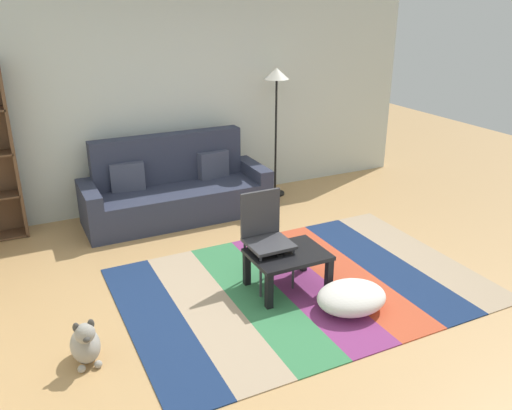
# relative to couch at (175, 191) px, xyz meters

# --- Properties ---
(ground_plane) EXTENTS (14.00, 14.00, 0.00)m
(ground_plane) POSITION_rel_couch_xyz_m (0.25, -2.02, -0.34)
(ground_plane) COLOR tan
(back_wall) EXTENTS (6.80, 0.10, 2.70)m
(back_wall) POSITION_rel_couch_xyz_m (0.25, 0.53, 1.01)
(back_wall) COLOR silver
(back_wall) RESTS_ON ground_plane
(rug) EXTENTS (3.36, 2.29, 0.01)m
(rug) POSITION_rel_couch_xyz_m (0.54, -2.18, -0.33)
(rug) COLOR navy
(rug) RESTS_ON ground_plane
(couch) EXTENTS (2.26, 0.80, 1.00)m
(couch) POSITION_rel_couch_xyz_m (0.00, 0.00, 0.00)
(couch) COLOR #2D3347
(couch) RESTS_ON ground_plane
(coffee_table) EXTENTS (0.70, 0.54, 0.37)m
(coffee_table) POSITION_rel_couch_xyz_m (0.38, -2.16, -0.02)
(coffee_table) COLOR black
(coffee_table) RESTS_ON rug
(pouf) EXTENTS (0.64, 0.52, 0.23)m
(pouf) POSITION_rel_couch_xyz_m (0.71, -2.73, -0.21)
(pouf) COLOR white
(pouf) RESTS_ON rug
(dog) EXTENTS (0.22, 0.35, 0.40)m
(dog) POSITION_rel_couch_xyz_m (-1.51, -2.43, -0.18)
(dog) COLOR #9E998E
(dog) RESTS_ON ground_plane
(standing_lamp) EXTENTS (0.32, 0.32, 1.72)m
(standing_lamp) POSITION_rel_couch_xyz_m (1.48, 0.14, 1.10)
(standing_lamp) COLOR black
(standing_lamp) RESTS_ON ground_plane
(tv_remote) EXTENTS (0.08, 0.16, 0.02)m
(tv_remote) POSITION_rel_couch_xyz_m (0.29, -2.14, 0.05)
(tv_remote) COLOR black
(tv_remote) RESTS_ON coffee_table
(folding_chair) EXTENTS (0.40, 0.40, 0.90)m
(folding_chair) POSITION_rel_couch_xyz_m (0.25, -1.94, 0.20)
(folding_chair) COLOR #38383D
(folding_chair) RESTS_ON ground_plane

